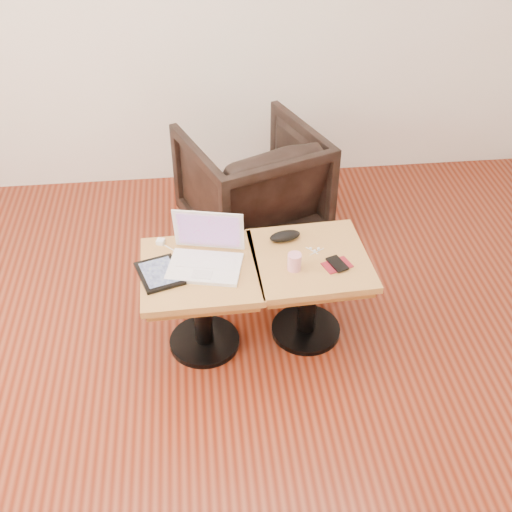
{
  "coord_description": "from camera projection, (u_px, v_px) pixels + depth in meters",
  "views": [
    {
      "loc": [
        -0.12,
        -1.72,
        2.36
      ],
      "look_at": [
        0.13,
        0.59,
        0.54
      ],
      "focal_mm": 45.0,
      "sensor_mm": 36.0,
      "label": 1
    }
  ],
  "objects": [
    {
      "name": "tablet",
      "position": [
        159.0,
        273.0,
        2.92
      ],
      "size": [
        0.24,
        0.27,
        0.02
      ],
      "rotation": [
        0.0,
        0.0,
        0.31
      ],
      "color": "black",
      "rests_on": "side_table_left"
    },
    {
      "name": "charging_adapter",
      "position": [
        161.0,
        242.0,
        3.1
      ],
      "size": [
        0.05,
        0.05,
        0.02
      ],
      "primitive_type": "cube",
      "rotation": [
        0.0,
        0.0,
        -0.32
      ],
      "color": "white",
      "rests_on": "side_table_left"
    },
    {
      "name": "room_shell",
      "position": [
        236.0,
        170.0,
        1.98
      ],
      "size": [
        4.52,
        4.52,
        2.71
      ],
      "color": "#56180B",
      "rests_on": "ground"
    },
    {
      "name": "side_table_left",
      "position": [
        201.0,
        288.0,
        3.03
      ],
      "size": [
        0.56,
        0.56,
        0.49
      ],
      "rotation": [
        0.0,
        0.0,
        0.03
      ],
      "color": "black",
      "rests_on": "ground"
    },
    {
      "name": "laptop",
      "position": [
        206.0,
        255.0,
        2.96
      ],
      "size": [
        0.38,
        0.33,
        0.24
      ],
      "rotation": [
        0.0,
        0.0,
        -0.23
      ],
      "color": "white",
      "rests_on": "side_table_left"
    },
    {
      "name": "glasses_case",
      "position": [
        285.0,
        236.0,
        3.12
      ],
      "size": [
        0.17,
        0.1,
        0.05
      ],
      "primitive_type": "ellipsoid",
      "rotation": [
        0.0,
        0.0,
        0.2
      ],
      "color": "black",
      "rests_on": "side_table_right"
    },
    {
      "name": "striped_cup",
      "position": [
        294.0,
        262.0,
        2.93
      ],
      "size": [
        0.08,
        0.08,
        0.08
      ],
      "primitive_type": "cylinder",
      "rotation": [
        0.0,
        0.0,
        0.21
      ],
      "color": "#CD3866",
      "rests_on": "side_table_right"
    },
    {
      "name": "side_table_right",
      "position": [
        309.0,
        277.0,
        3.1
      ],
      "size": [
        0.57,
        0.57,
        0.49
      ],
      "rotation": [
        0.0,
        0.0,
        0.05
      ],
      "color": "black",
      "rests_on": "ground"
    },
    {
      "name": "earbuds_tangle",
      "position": [
        315.0,
        250.0,
        3.06
      ],
      "size": [
        0.08,
        0.05,
        0.02
      ],
      "color": "white",
      "rests_on": "side_table_right"
    },
    {
      "name": "armchair",
      "position": [
        252.0,
        184.0,
        3.83
      ],
      "size": [
        0.95,
        0.96,
        0.68
      ],
      "primitive_type": "imported",
      "rotation": [
        0.0,
        0.0,
        3.51
      ],
      "color": "black",
      "rests_on": "ground"
    },
    {
      "name": "phone_on_sleeve",
      "position": [
        337.0,
        264.0,
        2.97
      ],
      "size": [
        0.15,
        0.13,
        0.02
      ],
      "rotation": [
        0.0,
        0.0,
        0.35
      ],
      "color": "maroon",
      "rests_on": "side_table_right"
    }
  ]
}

